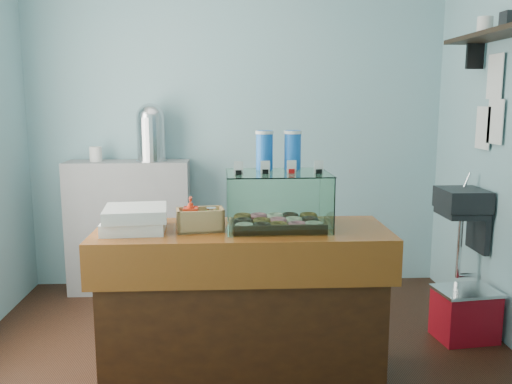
{
  "coord_description": "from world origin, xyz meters",
  "views": [
    {
      "loc": [
        -0.07,
        -3.13,
        1.59
      ],
      "look_at": [
        0.08,
        -0.15,
        1.09
      ],
      "focal_mm": 38.0,
      "sensor_mm": 36.0,
      "label": 1
    }
  ],
  "objects": [
    {
      "name": "back_shelf",
      "position": [
        -0.9,
        1.32,
        0.55
      ],
      "size": [
        1.0,
        0.32,
        1.1
      ],
      "primitive_type": "cube",
      "color": "gray",
      "rests_on": "ground"
    },
    {
      "name": "room_shell",
      "position": [
        0.03,
        0.01,
        1.71
      ],
      "size": [
        3.54,
        3.04,
        2.82
      ],
      "color": "#7FAEB9",
      "rests_on": "ground"
    },
    {
      "name": "counter",
      "position": [
        0.0,
        -0.25,
        0.46
      ],
      "size": [
        1.6,
        0.6,
        0.9
      ],
      "color": "#3D1E0B",
      "rests_on": "ground"
    },
    {
      "name": "coffee_urn",
      "position": [
        -0.7,
        1.3,
        1.35
      ],
      "size": [
        0.26,
        0.26,
        0.47
      ],
      "color": "silver",
      "rests_on": "back_shelf"
    },
    {
      "name": "red_cooler",
      "position": [
        1.51,
        0.24,
        0.18
      ],
      "size": [
        0.43,
        0.35,
        0.35
      ],
      "rotation": [
        0.0,
        0.0,
        0.13
      ],
      "color": "#A80D1A",
      "rests_on": "ground"
    },
    {
      "name": "display_case",
      "position": [
        0.2,
        -0.2,
        1.07
      ],
      "size": [
        0.57,
        0.42,
        0.53
      ],
      "rotation": [
        0.0,
        0.0,
        0.02
      ],
      "color": "black",
      "rests_on": "counter"
    },
    {
      "name": "condiment_crate",
      "position": [
        -0.23,
        -0.28,
        0.97
      ],
      "size": [
        0.27,
        0.18,
        0.19
      ],
      "rotation": [
        0.0,
        0.0,
        0.14
      ],
      "color": "tan",
      "rests_on": "counter"
    },
    {
      "name": "pastry_boxes",
      "position": [
        -0.58,
        -0.27,
        0.96
      ],
      "size": [
        0.36,
        0.36,
        0.13
      ],
      "rotation": [
        0.0,
        0.0,
        0.06
      ],
      "color": "silver",
      "rests_on": "counter"
    },
    {
      "name": "ground",
      "position": [
        0.0,
        0.0,
        0.0
      ],
      "size": [
        3.5,
        3.5,
        0.0
      ],
      "primitive_type": "plane",
      "color": "black",
      "rests_on": "ground"
    }
  ]
}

